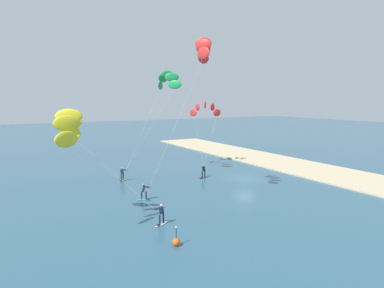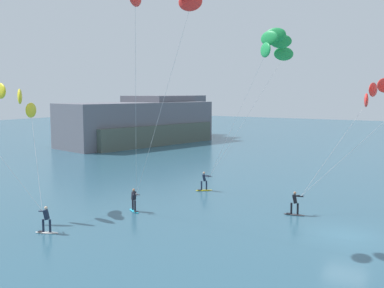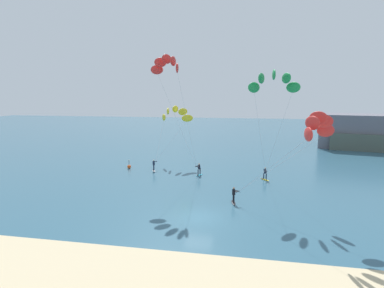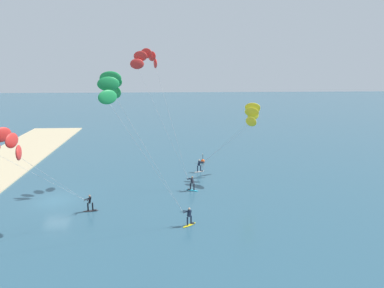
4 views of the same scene
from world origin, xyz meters
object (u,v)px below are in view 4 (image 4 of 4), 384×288
kitesurfer_far_out (114,93)px  kitesurfer_downwind (250,115)px  kitesurfer_mid_water (149,65)px  marker_buoy (203,161)px  kitesurfer_nearshore (8,146)px

kitesurfer_far_out → kitesurfer_downwind: kitesurfer_far_out is taller
kitesurfer_mid_water → marker_buoy: (-8.00, 6.75, -13.48)m
kitesurfer_nearshore → marker_buoy: 28.99m
kitesurfer_nearshore → kitesurfer_mid_water: (-14.56, 9.69, 5.64)m
kitesurfer_nearshore → marker_buoy: size_ratio=6.98×
kitesurfer_nearshore → kitesurfer_mid_water: bearing=146.4°
marker_buoy → kitesurfer_mid_water: bearing=-40.1°
kitesurfer_downwind → marker_buoy: size_ratio=6.67×
kitesurfer_downwind → kitesurfer_nearshore: bearing=-52.3°
kitesurfer_nearshore → kitesurfer_far_out: kitesurfer_far_out is taller
kitesurfer_mid_water → kitesurfer_far_out: bearing=-9.8°
kitesurfer_far_out → kitesurfer_downwind: size_ratio=1.47×
kitesurfer_mid_water → marker_buoy: 17.07m
kitesurfer_mid_water → kitesurfer_downwind: kitesurfer_mid_water is taller
marker_buoy → kitesurfer_far_out: bearing=-23.9°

